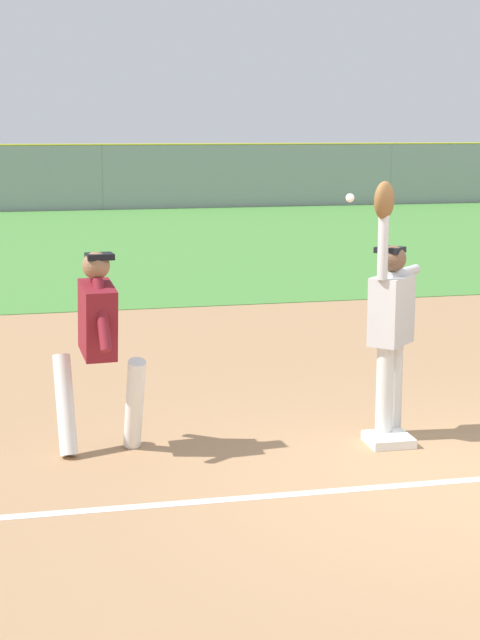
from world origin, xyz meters
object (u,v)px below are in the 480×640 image
Objects in this scene: runner at (98,338)px; parked_car_red at (267,181)px; first_base at (389,440)px; fielder at (390,314)px; parked_car_black at (105,183)px; baseball at (350,198)px.

parked_car_red is (9.62, 30.01, -0.32)m from runner.
first_base is 1.10m from fielder.
runner is 31.51m from parked_car_red.
first_base is 31.21m from parked_car_red.
parked_car_black and parked_car_red have the same top height.
parked_car_black is (0.71, 30.55, -0.45)m from fielder.
baseball is at bearing -103.81° from parked_car_red.
first_base is at bearing 117.93° from fielder.
fielder reaches higher than baseball.
fielder reaches higher than first_base.
runner reaches higher than parked_car_black.
parked_car_red reaches higher than first_base.
runner is 0.39× the size of parked_car_black.
parked_car_red is at bearing 76.06° from baseball.
fielder is 0.52× the size of parked_car_red.
baseball reaches higher than runner.
first_base is 0.22× the size of runner.
parked_car_black is at bearing 79.69° from runner.
fielder is at bearing -103.10° from parked_car_red.
parked_car_black is at bearing 88.57° from first_base.
parked_car_black is (1.11, 30.57, -1.46)m from baseball.
first_base is at bearing -103.13° from parked_car_red.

